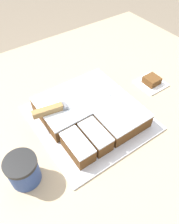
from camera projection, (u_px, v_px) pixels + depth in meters
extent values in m
plane|color=#7F705B|center=(89.00, 195.00, 1.50)|extent=(8.00, 8.00, 0.00)
cube|color=tan|center=(89.00, 163.00, 1.17)|extent=(1.40, 1.10, 0.89)
cube|color=silver|center=(90.00, 118.00, 0.80)|extent=(0.38, 0.39, 0.01)
cube|color=brown|center=(80.00, 102.00, 0.81)|extent=(0.31, 0.19, 0.05)
cube|color=white|center=(80.00, 97.00, 0.79)|extent=(0.31, 0.19, 0.01)
cube|color=brown|center=(122.00, 120.00, 0.75)|extent=(0.16, 0.13, 0.05)
cube|color=white|center=(123.00, 115.00, 0.73)|extent=(0.16, 0.13, 0.01)
cube|color=brown|center=(78.00, 148.00, 0.68)|extent=(0.06, 0.12, 0.05)
cube|color=white|center=(77.00, 142.00, 0.66)|extent=(0.06, 0.12, 0.01)
cube|color=brown|center=(95.00, 137.00, 0.71)|extent=(0.06, 0.12, 0.05)
cube|color=white|center=(96.00, 132.00, 0.68)|extent=(0.06, 0.12, 0.01)
cube|color=silver|center=(88.00, 100.00, 0.77)|extent=(0.19, 0.06, 0.00)
cube|color=slate|center=(64.00, 106.00, 0.74)|extent=(0.02, 0.03, 0.02)
cube|color=olive|center=(48.00, 110.00, 0.73)|extent=(0.11, 0.04, 0.02)
cylinder|color=#334C8C|center=(24.00, 171.00, 0.61)|extent=(0.09, 0.09, 0.08)
cylinder|color=black|center=(20.00, 163.00, 0.58)|extent=(0.09, 0.09, 0.01)
cube|color=white|center=(151.00, 83.00, 0.93)|extent=(0.11, 0.11, 0.01)
cube|color=brown|center=(152.00, 80.00, 0.92)|extent=(0.06, 0.06, 0.03)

